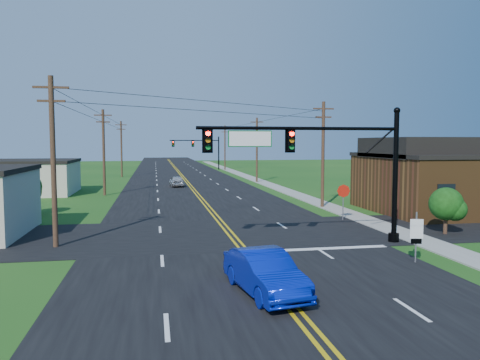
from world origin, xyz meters
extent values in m
plane|color=#154513|center=(0.00, 0.00, 0.00)|extent=(260.00, 260.00, 0.00)
cube|color=black|center=(0.00, 50.00, 0.02)|extent=(16.00, 220.00, 0.04)
cube|color=black|center=(0.00, 12.00, 0.02)|extent=(70.00, 10.00, 0.04)
cube|color=gray|center=(10.50, 40.00, 0.04)|extent=(2.00, 160.00, 0.08)
cylinder|color=black|center=(8.80, 8.00, 3.60)|extent=(0.28, 0.28, 7.20)
cylinder|color=black|center=(8.80, 8.00, 0.25)|extent=(0.60, 0.60, 0.50)
sphere|color=black|center=(8.80, 8.00, 7.30)|extent=(0.36, 0.36, 0.36)
cylinder|color=black|center=(3.30, 8.00, 6.30)|extent=(11.00, 0.18, 0.18)
cube|color=#055B1F|center=(0.60, 8.00, 5.75)|extent=(2.30, 0.06, 0.85)
cylinder|color=black|center=(8.80, 80.00, 3.60)|extent=(0.28, 0.28, 7.20)
cylinder|color=black|center=(8.80, 80.00, 0.25)|extent=(0.60, 0.60, 0.50)
sphere|color=black|center=(8.80, 80.00, 7.30)|extent=(0.36, 0.36, 0.36)
cylinder|color=black|center=(3.80, 80.00, 6.00)|extent=(10.00, 0.18, 0.18)
cube|color=#055B1F|center=(0.60, 80.00, 5.45)|extent=(2.30, 0.06, 0.85)
cube|color=brown|center=(20.00, 18.00, 2.20)|extent=(14.00, 11.00, 4.40)
cube|color=black|center=(20.00, 18.00, 4.55)|extent=(14.20, 11.20, 0.30)
cube|color=#BEB8A2|center=(-19.00, 38.00, 1.70)|extent=(12.00, 9.00, 3.40)
cube|color=black|center=(-19.00, 38.00, 3.55)|extent=(12.20, 9.20, 0.30)
cylinder|color=#3E281C|center=(-9.50, 10.00, 4.50)|extent=(0.28, 0.28, 9.00)
cube|color=#3E281C|center=(-9.50, 10.00, 8.40)|extent=(1.80, 0.12, 0.12)
cube|color=#3E281C|center=(-9.50, 10.00, 7.70)|extent=(1.40, 0.12, 0.12)
cylinder|color=#3E281C|center=(-9.50, 35.00, 4.50)|extent=(0.28, 0.28, 9.00)
cube|color=#3E281C|center=(-9.50, 35.00, 8.40)|extent=(1.80, 0.12, 0.12)
cube|color=#3E281C|center=(-9.50, 35.00, 7.70)|extent=(1.40, 0.12, 0.12)
cylinder|color=#3E281C|center=(-9.50, 62.00, 4.50)|extent=(0.28, 0.28, 9.00)
cube|color=#3E281C|center=(-9.50, 62.00, 8.40)|extent=(1.80, 0.12, 0.12)
cube|color=#3E281C|center=(-9.50, 62.00, 7.70)|extent=(1.40, 0.12, 0.12)
cylinder|color=#3E281C|center=(9.80, 22.00, 4.50)|extent=(0.28, 0.28, 9.00)
cube|color=#3E281C|center=(9.80, 22.00, 8.40)|extent=(1.80, 0.12, 0.12)
cube|color=#3E281C|center=(9.80, 22.00, 7.70)|extent=(1.40, 0.12, 0.12)
cylinder|color=#3E281C|center=(9.80, 48.00, 4.50)|extent=(0.28, 0.28, 9.00)
cube|color=#3E281C|center=(9.80, 48.00, 8.40)|extent=(1.80, 0.12, 0.12)
cube|color=#3E281C|center=(9.80, 48.00, 7.70)|extent=(1.40, 0.12, 0.12)
cylinder|color=#3E281C|center=(9.80, 78.00, 4.50)|extent=(0.28, 0.28, 9.00)
cube|color=#3E281C|center=(9.80, 78.00, 8.40)|extent=(1.80, 0.12, 0.12)
cube|color=#3E281C|center=(9.80, 78.00, 7.70)|extent=(1.40, 0.12, 0.12)
cylinder|color=#3E281C|center=(16.00, 26.00, 0.92)|extent=(0.24, 0.24, 1.85)
sphere|color=#12380D|center=(16.00, 26.00, 2.60)|extent=(3.00, 3.00, 3.00)
cylinder|color=#3E281C|center=(13.00, 9.50, 0.66)|extent=(0.24, 0.24, 1.32)
sphere|color=#12380D|center=(13.00, 9.50, 1.86)|extent=(2.00, 2.00, 2.00)
cylinder|color=#3E281C|center=(-14.00, 22.00, 0.77)|extent=(0.24, 0.24, 1.54)
sphere|color=#12380D|center=(-14.00, 22.00, 2.17)|extent=(2.40, 2.40, 2.40)
imported|color=#081CB3|center=(-0.39, 0.50, 0.79)|extent=(2.45, 4.99, 1.57)
imported|color=#B5B5BA|center=(-1.57, 43.30, 0.68)|extent=(1.88, 4.08, 1.36)
cylinder|color=slate|center=(7.50, 3.61, 1.19)|extent=(0.09, 0.09, 2.38)
cube|color=white|center=(7.50, 3.58, 1.89)|extent=(0.59, 0.17, 0.32)
cube|color=white|center=(7.50, 3.58, 1.46)|extent=(0.59, 0.17, 0.59)
cube|color=black|center=(7.50, 3.58, 1.03)|extent=(0.48, 0.14, 0.24)
cylinder|color=slate|center=(8.92, 15.43, 1.20)|extent=(0.09, 0.09, 2.41)
cylinder|color=#AF170A|center=(8.92, 15.40, 2.12)|extent=(0.91, 0.19, 0.92)
camera|label=1|loc=(-4.29, -15.78, 5.55)|focal=35.00mm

